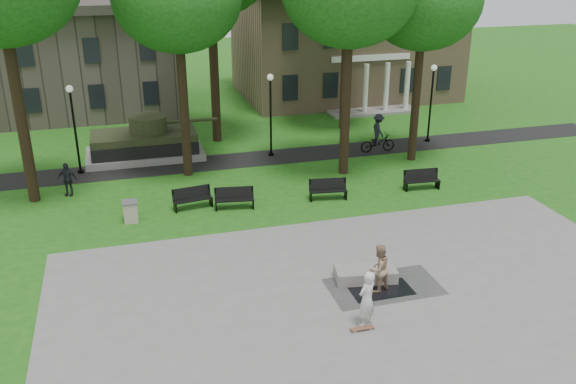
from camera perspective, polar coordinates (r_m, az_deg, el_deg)
The scene contains 22 objects.
ground at distance 24.31m, azimuth 4.54°, elevation -5.73°, with size 120.00×120.00×0.00m, color #1A5413.
plaza at distance 20.38m, azimuth 9.49°, elevation -12.01°, with size 22.00×16.00×0.02m, color gray.
footpath at distance 34.87m, azimuth -2.26°, elevation 3.21°, with size 44.00×2.60×0.01m, color black.
building_right at distance 49.83m, azimuth 5.23°, elevation 14.06°, with size 17.00×12.00×8.60m.
building_left at distance 47.31m, azimuth -20.09°, elevation 11.49°, with size 15.00×10.00×7.20m, color #4C443D.
tree_3 at distance 33.58m, azimuth 12.60°, elevation 17.01°, with size 6.00×6.00×11.19m.
lamp_left at distance 33.55m, azimuth -19.39°, elevation 6.16°, with size 0.36×0.36×4.73m.
lamp_mid at distance 34.46m, azimuth -1.64°, elevation 7.82°, with size 0.36×0.36×4.73m.
lamp_right at distance 38.10m, azimuth 13.26°, elevation 8.65°, with size 0.36×0.36×4.73m.
tank_monument at distance 35.66m, azimuth -13.22°, elevation 4.50°, with size 7.45×3.40×2.40m.
puddle at distance 22.03m, azimuth 8.71°, elevation -9.07°, with size 2.20×1.20×0.00m, color black.
concrete_block at distance 22.50m, azimuth 7.26°, elevation -7.61°, with size 2.20×1.00×0.45m, color gray.
skateboard at distance 19.91m, azimuth 6.95°, elevation -12.59°, with size 0.78×0.20×0.07m, color brown.
skateboarder at distance 19.66m, azimuth 7.38°, elevation -9.88°, with size 0.70×0.46×1.93m, color silver.
friend_watching at distance 21.56m, azimuth 8.47°, elevation -7.08°, with size 0.86×0.67×1.77m, color #977B61.
pedestrian_walker at distance 31.24m, azimuth -19.97°, elevation 1.13°, with size 0.97×0.40×1.66m, color black.
cyclist at distance 36.03m, azimuth 8.41°, elevation 5.16°, with size 2.10×1.19×2.27m.
park_bench_0 at distance 28.39m, azimuth -8.92°, elevation -0.51°, with size 1.85×0.78×1.00m.
park_bench_1 at distance 28.13m, azimuth -5.08°, elevation -0.53°, with size 1.85×0.78×1.00m.
park_bench_2 at distance 29.10m, azimuth 3.73°, elevation 0.31°, with size 1.85×0.79×1.00m.
park_bench_3 at distance 30.98m, azimuth 12.36°, elevation 1.21°, with size 1.83×0.66×1.00m.
trash_bin at distance 27.58m, azimuth -14.52°, elevation -1.76°, with size 0.66×0.66×0.96m.
Camera 1 is at (-7.70, -20.05, 11.39)m, focal length 38.00 mm.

